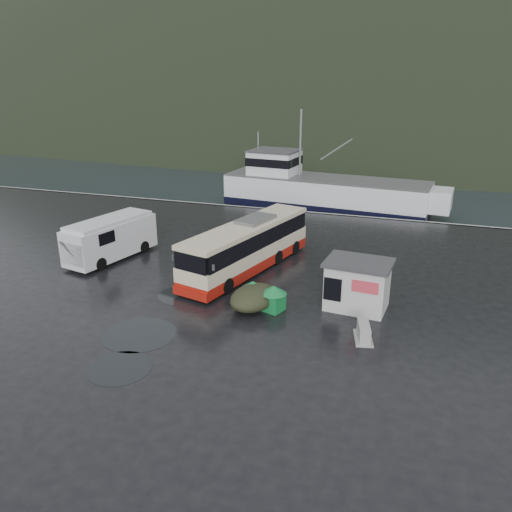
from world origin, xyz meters
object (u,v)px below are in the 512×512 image
(waste_bin_right, at_px, (253,303))
(jersey_barrier_a, at_px, (248,302))
(coach_bus, at_px, (248,269))
(dome_tent, at_px, (254,308))
(waste_bin_left, at_px, (273,310))
(jersey_barrier_b, at_px, (363,339))
(fishing_trawler, at_px, (325,195))
(white_van, at_px, (113,258))
(ticket_kiosk, at_px, (356,307))

(waste_bin_right, distance_m, jersey_barrier_a, 0.33)
(jersey_barrier_a, bearing_deg, coach_bus, 109.18)
(waste_bin_right, bearing_deg, jersey_barrier_a, 173.51)
(jersey_barrier_a, bearing_deg, waste_bin_right, -6.49)
(dome_tent, distance_m, jersey_barrier_a, 0.84)
(waste_bin_left, height_order, jersey_barrier_b, waste_bin_left)
(waste_bin_right, relative_size, fishing_trawler, 0.05)
(dome_tent, relative_size, jersey_barrier_a, 2.10)
(white_van, height_order, jersey_barrier_b, white_van)
(coach_bus, xyz_separation_m, fishing_trawler, (0.64, 22.65, 0.00))
(jersey_barrier_a, relative_size, jersey_barrier_b, 0.93)
(jersey_barrier_b, bearing_deg, white_van, 161.54)
(coach_bus, relative_size, ticket_kiosk, 3.38)
(waste_bin_right, height_order, dome_tent, waste_bin_right)
(jersey_barrier_b, distance_m, fishing_trawler, 30.46)
(waste_bin_left, xyz_separation_m, fishing_trawler, (-2.63, 27.87, 0.00))
(dome_tent, bearing_deg, waste_bin_left, 3.00)
(white_van, distance_m, waste_bin_left, 13.46)
(coach_bus, relative_size, jersey_barrier_b, 7.18)
(waste_bin_left, xyz_separation_m, waste_bin_right, (-1.32, 0.53, 0.00))
(white_van, height_order, fishing_trawler, fishing_trawler)
(jersey_barrier_a, relative_size, fishing_trawler, 0.06)
(waste_bin_left, distance_m, jersey_barrier_b, 5.20)
(dome_tent, xyz_separation_m, jersey_barrier_b, (6.03, -1.58, 0.00))
(coach_bus, xyz_separation_m, waste_bin_left, (3.27, -5.22, 0.00))
(waste_bin_left, distance_m, waste_bin_right, 1.43)
(waste_bin_right, height_order, jersey_barrier_a, waste_bin_right)
(waste_bin_left, xyz_separation_m, ticket_kiosk, (4.14, 1.73, 0.00))
(coach_bus, xyz_separation_m, dome_tent, (2.18, -5.27, 0.00))
(fishing_trawler, bearing_deg, jersey_barrier_a, -82.06)
(fishing_trawler, bearing_deg, ticket_kiosk, -69.59)
(dome_tent, distance_m, ticket_kiosk, 5.53)
(waste_bin_left, height_order, jersey_barrier_a, waste_bin_left)
(white_van, bearing_deg, dome_tent, -7.97)
(white_van, height_order, dome_tent, white_van)
(fishing_trawler, bearing_deg, dome_tent, -80.96)
(jersey_barrier_b, bearing_deg, fishing_trawler, 104.39)
(dome_tent, height_order, jersey_barrier_b, dome_tent)
(coach_bus, height_order, jersey_barrier_a, coach_bus)
(waste_bin_left, bearing_deg, white_van, 161.49)
(jersey_barrier_a, bearing_deg, dome_tent, -47.85)
(coach_bus, xyz_separation_m, waste_bin_right, (1.95, -4.69, 0.00))
(white_van, xyz_separation_m, ticket_kiosk, (16.90, -2.54, 0.00))
(fishing_trawler, bearing_deg, coach_bus, -85.73)
(coach_bus, bearing_deg, jersey_barrier_b, -25.53)
(jersey_barrier_b, xyz_separation_m, fishing_trawler, (-7.57, 29.51, 0.00))
(waste_bin_right, xyz_separation_m, ticket_kiosk, (5.46, 1.21, 0.00))
(white_van, distance_m, jersey_barrier_b, 18.66)
(jersey_barrier_a, bearing_deg, waste_bin_left, -18.83)
(coach_bus, bearing_deg, ticket_kiosk, -10.87)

